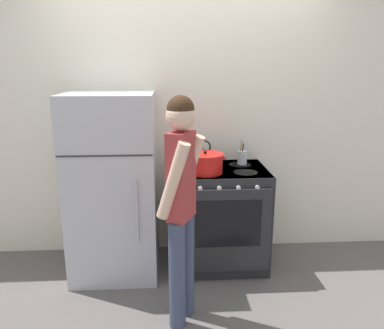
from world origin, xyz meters
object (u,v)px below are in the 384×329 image
(dutch_oven_pot, at_px, (205,163))
(utensil_jar, at_px, (242,157))
(refrigerator, at_px, (114,185))
(tea_kettle, at_px, (204,157))
(person, at_px, (181,200))
(stove_range, at_px, (223,216))

(dutch_oven_pot, height_order, utensil_jar, utensil_jar)
(refrigerator, distance_m, dutch_oven_pot, 0.80)
(tea_kettle, xyz_separation_m, utensil_jar, (0.35, 0.01, -0.00))
(utensil_jar, distance_m, person, 1.10)
(dutch_oven_pot, relative_size, person, 0.22)
(dutch_oven_pot, distance_m, tea_kettle, 0.25)
(refrigerator, height_order, dutch_oven_pot, refrigerator)
(dutch_oven_pot, height_order, tea_kettle, tea_kettle)
(refrigerator, xyz_separation_m, tea_kettle, (0.78, 0.17, 0.19))
(dutch_oven_pot, height_order, person, person)
(tea_kettle, distance_m, person, 0.95)
(stove_range, relative_size, utensil_jar, 4.04)
(dutch_oven_pot, distance_m, person, 0.71)
(stove_range, relative_size, tea_kettle, 3.89)
(tea_kettle, height_order, utensil_jar, tea_kettle)
(refrigerator, height_order, stove_range, refrigerator)
(tea_kettle, bearing_deg, dutch_oven_pot, -93.02)
(tea_kettle, bearing_deg, refrigerator, -167.81)
(stove_range, xyz_separation_m, utensil_jar, (0.19, 0.16, 0.50))
(dutch_oven_pot, distance_m, utensil_jar, 0.45)
(person, bearing_deg, stove_range, -0.78)
(person, bearing_deg, dutch_oven_pot, 7.98)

